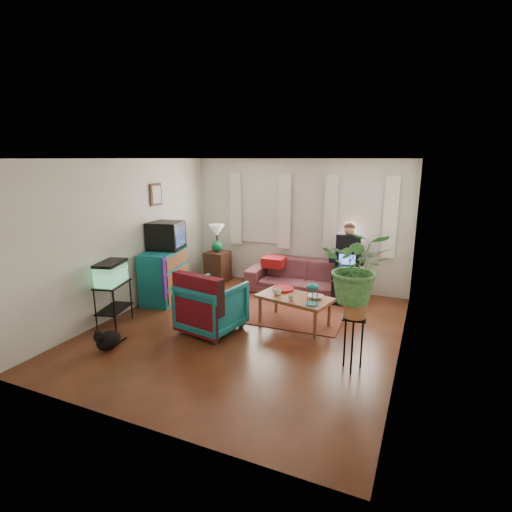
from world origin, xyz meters
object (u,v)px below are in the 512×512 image
at_px(coffee_table, 294,310).
at_px(plant_stand, 353,343).
at_px(dresser, 164,275).
at_px(sofa, 305,272).
at_px(side_table, 218,266).
at_px(armchair, 212,304).
at_px(aquarium_stand, 114,305).

xyz_separation_m(coffee_table, plant_stand, (1.12, -1.05, 0.12)).
bearing_deg(plant_stand, dresser, 162.26).
distance_m(sofa, side_table, 1.97).
relative_size(sofa, coffee_table, 1.95).
xyz_separation_m(dresser, plant_stand, (3.72, -1.19, -0.12)).
relative_size(side_table, armchair, 0.76).
relative_size(aquarium_stand, plant_stand, 0.97).
distance_m(side_table, armchair, 2.56).
bearing_deg(armchair, coffee_table, -137.62).
bearing_deg(dresser, coffee_table, -14.26).
bearing_deg(armchair, dresser, -20.06).
height_order(sofa, aquarium_stand, sofa).
distance_m(aquarium_stand, plant_stand, 3.73).
distance_m(armchair, plant_stand, 2.24).
distance_m(sofa, plant_stand, 2.94).
height_order(armchair, coffee_table, armchair).
bearing_deg(armchair, plant_stand, -179.23).
relative_size(dresser, plant_stand, 1.49).
relative_size(sofa, aquarium_stand, 3.22).
bearing_deg(plant_stand, coffee_table, 136.88).
bearing_deg(sofa, armchair, -111.42).
relative_size(side_table, coffee_table, 0.57).
distance_m(armchair, coffee_table, 1.32).
distance_m(dresser, coffee_table, 2.62).
relative_size(side_table, plant_stand, 0.91).
xyz_separation_m(armchair, plant_stand, (2.21, -0.34, -0.07)).
bearing_deg(aquarium_stand, sofa, 35.03).
height_order(sofa, dresser, dresser).
xyz_separation_m(dresser, aquarium_stand, (-0.01, -1.32, -0.13)).
xyz_separation_m(sofa, coffee_table, (0.29, -1.53, -0.20)).
bearing_deg(aquarium_stand, plant_stand, -12.39).
relative_size(aquarium_stand, armchair, 0.81).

